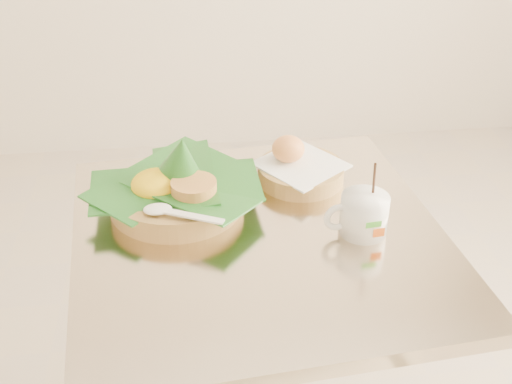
{
  "coord_description": "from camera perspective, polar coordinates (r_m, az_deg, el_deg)",
  "views": [
    {
      "loc": [
        0.01,
        -1.04,
        1.46
      ],
      "look_at": [
        0.13,
        -0.01,
        0.82
      ],
      "focal_mm": 45.0,
      "sensor_mm": 36.0,
      "label": 1
    }
  ],
  "objects": [
    {
      "name": "cafe_table",
      "position": [
        1.37,
        0.26,
        -11.22
      ],
      "size": [
        0.76,
        0.76,
        0.75
      ],
      "rotation": [
        0.0,
        0.0,
        0.09
      ],
      "color": "gray",
      "rests_on": "floor"
    },
    {
      "name": "rice_basket",
      "position": [
        1.29,
        -7.14,
        0.45
      ],
      "size": [
        0.34,
        0.34,
        0.17
      ],
      "rotation": [
        0.0,
        0.0,
        -0.13
      ],
      "color": "tan",
      "rests_on": "cafe_table"
    },
    {
      "name": "bread_basket",
      "position": [
        1.39,
        3.81,
        2.13
      ],
      "size": [
        0.22,
        0.22,
        0.1
      ],
      "rotation": [
        0.0,
        0.0,
        -0.13
      ],
      "color": "tan",
      "rests_on": "cafe_table"
    },
    {
      "name": "coffee_mug",
      "position": [
        1.22,
        9.48,
        -1.92
      ],
      "size": [
        0.13,
        0.09,
        0.16
      ],
      "rotation": [
        0.0,
        0.0,
        0.11
      ],
      "color": "white",
      "rests_on": "cafe_table"
    }
  ]
}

